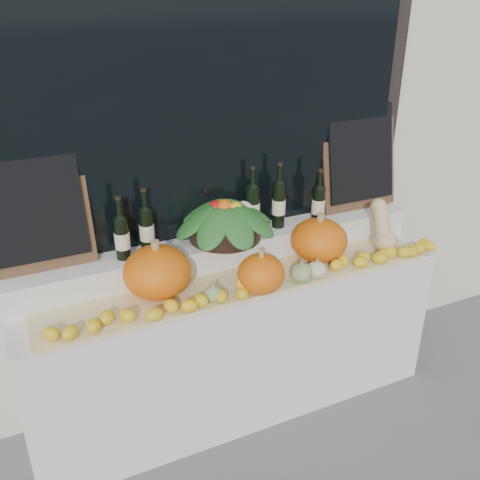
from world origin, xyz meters
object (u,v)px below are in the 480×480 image
(pumpkin_right, at_px, (319,240))
(butternut_squash, at_px, (383,229))
(wine_bottle_tall, at_px, (252,207))
(produce_bowl, at_px, (225,219))
(pumpkin_left, at_px, (157,272))

(pumpkin_right, distance_m, butternut_squash, 0.40)
(pumpkin_right, distance_m, wine_bottle_tall, 0.41)
(butternut_squash, bearing_deg, pumpkin_right, 173.18)
(butternut_squash, relative_size, produce_bowl, 0.48)
(pumpkin_left, bearing_deg, butternut_squash, -2.38)
(pumpkin_left, distance_m, wine_bottle_tall, 0.68)
(produce_bowl, relative_size, wine_bottle_tall, 1.61)
(pumpkin_right, bearing_deg, butternut_squash, -6.82)
(butternut_squash, xyz_separation_m, wine_bottle_tall, (-0.68, 0.29, 0.14))
(pumpkin_left, height_order, butternut_squash, butternut_squash)
(pumpkin_left, bearing_deg, produce_bowl, 24.21)
(butternut_squash, distance_m, produce_bowl, 0.91)
(wine_bottle_tall, bearing_deg, produce_bowl, -168.28)
(pumpkin_left, bearing_deg, pumpkin_right, -0.44)
(pumpkin_right, height_order, produce_bowl, produce_bowl)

